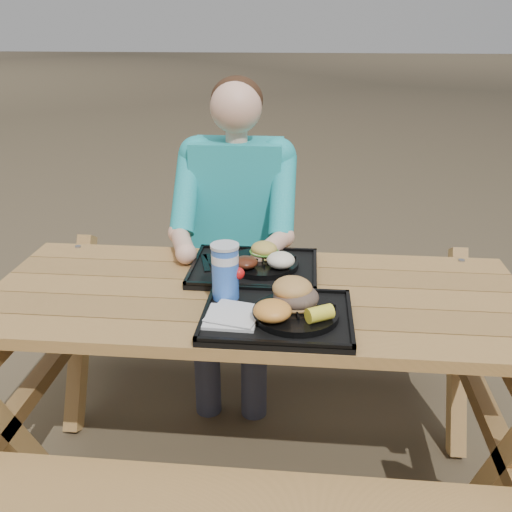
{
  "coord_description": "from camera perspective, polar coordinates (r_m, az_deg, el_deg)",
  "views": [
    {
      "loc": [
        0.16,
        -1.71,
        1.59
      ],
      "look_at": [
        0.0,
        0.0,
        0.88
      ],
      "focal_mm": 40.0,
      "sensor_mm": 36.0,
      "label": 1
    }
  ],
  "objects": [
    {
      "name": "condiment_mustard",
      "position": [
        1.84,
        3.9,
        -3.66
      ],
      "size": [
        0.04,
        0.04,
        0.03
      ],
      "primitive_type": "cylinder",
      "color": "gold",
      "rests_on": "tray_near"
    },
    {
      "name": "tray_far",
      "position": [
        2.06,
        -0.18,
        -1.34
      ],
      "size": [
        0.45,
        0.35,
        0.02
      ],
      "primitive_type": "cube",
      "color": "black",
      "rests_on": "picnic_table"
    },
    {
      "name": "plate_near",
      "position": [
        1.72,
        3.98,
        -5.77
      ],
      "size": [
        0.26,
        0.26,
        0.02
      ],
      "primitive_type": "cylinder",
      "color": "black",
      "rests_on": "tray_near"
    },
    {
      "name": "potato_salad",
      "position": [
        1.99,
        2.49,
        -0.41
      ],
      "size": [
        0.1,
        0.1,
        0.06
      ],
      "primitive_type": "ellipsoid",
      "color": "white",
      "rests_on": "plate_far"
    },
    {
      "name": "tray_near",
      "position": [
        1.74,
        2.14,
        -6.2
      ],
      "size": [
        0.45,
        0.35,
        0.02
      ],
      "primitive_type": "cube",
      "color": "black",
      "rests_on": "picnic_table"
    },
    {
      "name": "cutlery_far",
      "position": [
        2.09,
        -4.44,
        -0.61
      ],
      "size": [
        0.09,
        0.15,
        0.01
      ],
      "primitive_type": "cube",
      "rotation": [
        0.0,
        0.0,
        0.44
      ],
      "color": "black",
      "rests_on": "tray_far"
    },
    {
      "name": "sandwich",
      "position": [
        1.72,
        4.06,
        -2.93
      ],
      "size": [
        0.13,
        0.13,
        0.13
      ],
      "primitive_type": null,
      "color": "#C38844",
      "rests_on": "plate_near"
    },
    {
      "name": "baked_beans",
      "position": [
        1.99,
        -1.08,
        -0.65
      ],
      "size": [
        0.09,
        0.09,
        0.04
      ],
      "primitive_type": "ellipsoid",
      "color": "#4B1D0F",
      "rests_on": "plate_far"
    },
    {
      "name": "condiment_bbq",
      "position": [
        1.84,
        2.65,
        -3.61
      ],
      "size": [
        0.05,
        0.05,
        0.03
      ],
      "primitive_type": "cylinder",
      "color": "black",
      "rests_on": "tray_near"
    },
    {
      "name": "picnic_table",
      "position": [
        2.11,
        -0.0,
        -12.78
      ],
      "size": [
        1.8,
        1.49,
        0.75
      ],
      "primitive_type": null,
      "color": "#999999",
      "rests_on": "ground"
    },
    {
      "name": "ground",
      "position": [
        2.35,
        -0.0,
        -20.28
      ],
      "size": [
        60.0,
        60.0,
        0.0
      ],
      "primitive_type": "plane",
      "color": "#999999",
      "rests_on": "ground"
    },
    {
      "name": "napkin_stack",
      "position": [
        1.71,
        -2.48,
        -6.04
      ],
      "size": [
        0.16,
        0.16,
        0.02
      ],
      "primitive_type": "cube",
      "rotation": [
        0.0,
        0.0,
        -0.03
      ],
      "color": "silver",
      "rests_on": "tray_near"
    },
    {
      "name": "mac_cheese",
      "position": [
        1.65,
        1.65,
        -5.49
      ],
      "size": [
        0.11,
        0.11,
        0.06
      ],
      "primitive_type": "ellipsoid",
      "color": "gold",
      "rests_on": "plate_near"
    },
    {
      "name": "soda_cup",
      "position": [
        1.8,
        -3.09,
        -1.7
      ],
      "size": [
        0.09,
        0.09,
        0.17
      ],
      "primitive_type": "cylinder",
      "color": "blue",
      "rests_on": "tray_near"
    },
    {
      "name": "diner",
      "position": [
        2.54,
        -1.81,
        0.48
      ],
      "size": [
        0.48,
        0.84,
        1.28
      ],
      "primitive_type": null,
      "color": "teal",
      "rests_on": "ground"
    },
    {
      "name": "plate_far",
      "position": [
        2.06,
        0.67,
        -0.75
      ],
      "size": [
        0.26,
        0.26,
        0.02
      ],
      "primitive_type": "cylinder",
      "color": "black",
      "rests_on": "tray_far"
    },
    {
      "name": "burger",
      "position": [
        2.07,
        0.81,
        1.04
      ],
      "size": [
        0.1,
        0.1,
        0.09
      ],
      "primitive_type": null,
      "color": "gold",
      "rests_on": "plate_far"
    },
    {
      "name": "corn_cob",
      "position": [
        1.66,
        6.38,
        -5.75
      ],
      "size": [
        0.11,
        0.11,
        0.05
      ],
      "primitive_type": null,
      "rotation": [
        0.0,
        0.0,
        0.53
      ],
      "color": "yellow",
      "rests_on": "plate_near"
    }
  ]
}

